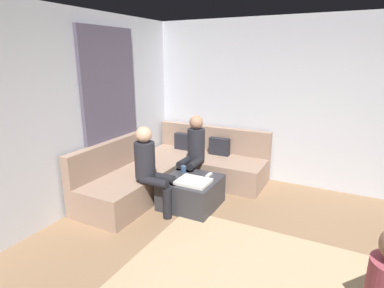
% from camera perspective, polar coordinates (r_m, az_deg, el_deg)
% --- Properties ---
extents(wall_back, '(6.00, 0.12, 2.70)m').
position_cam_1_polar(wall_back, '(5.28, 22.97, 6.48)').
color(wall_back, silver).
rests_on(wall_back, ground_plane).
extents(wall_left, '(0.12, 6.00, 2.70)m').
position_cam_1_polar(wall_left, '(4.10, -27.86, 3.45)').
color(wall_left, silver).
rests_on(wall_left, ground_plane).
extents(curtain_panel, '(0.06, 1.10, 2.50)m').
position_cam_1_polar(curtain_panel, '(4.89, -14.60, 5.36)').
color(curtain_panel, '#595166').
rests_on(curtain_panel, ground_plane).
extents(sectional_couch, '(2.10, 2.55, 0.87)m').
position_cam_1_polar(sectional_couch, '(5.16, -3.20, -4.78)').
color(sectional_couch, '#9E7F6B').
rests_on(sectional_couch, ground_plane).
extents(ottoman, '(0.76, 0.76, 0.42)m').
position_cam_1_polar(ottoman, '(4.53, -0.18, -8.82)').
color(ottoman, '#333338').
rests_on(ottoman, ground_plane).
extents(folded_blanket, '(0.44, 0.36, 0.04)m').
position_cam_1_polar(folded_blanket, '(4.29, 0.27, -6.88)').
color(folded_blanket, white).
rests_on(folded_blanket, ottoman).
extents(coffee_mug, '(0.08, 0.08, 0.10)m').
position_cam_1_polar(coffee_mug, '(4.67, -1.56, -4.60)').
color(coffee_mug, '#334C72').
rests_on(coffee_mug, ottoman).
extents(game_remote, '(0.05, 0.15, 0.02)m').
position_cam_1_polar(game_remote, '(4.55, 3.13, -5.66)').
color(game_remote, white).
rests_on(game_remote, ottoman).
extents(person_on_couch_back, '(0.30, 0.60, 1.20)m').
position_cam_1_polar(person_on_couch_back, '(4.94, 0.26, -1.10)').
color(person_on_couch_back, black).
rests_on(person_on_couch_back, ground_plane).
extents(person_on_couch_side, '(0.60, 0.30, 1.20)m').
position_cam_1_polar(person_on_couch_side, '(4.27, -7.52, -4.05)').
color(person_on_couch_side, black).
rests_on(person_on_couch_side, ground_plane).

